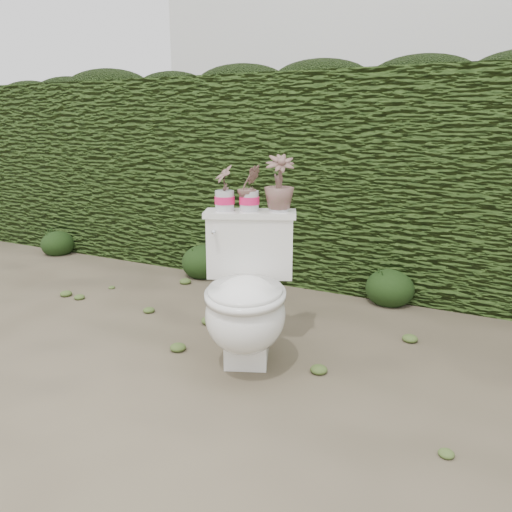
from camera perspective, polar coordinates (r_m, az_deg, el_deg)
The scene contains 10 objects.
ground at distance 2.99m, azimuth -3.64°, elevation -9.57°, with size 60.00×60.00×0.00m, color #746850.
hedge at distance 4.20m, azimuth 7.46°, elevation 8.80°, with size 8.00×1.00×1.60m, color #39551C.
house_wall at distance 8.41m, azimuth 22.74°, elevation 19.03°, with size 8.00×3.50×4.00m, color silver.
toilet at distance 2.61m, azimuth -1.06°, elevation -4.86°, with size 0.68×0.80×0.78m.
potted_plant_left at distance 2.73m, azimuth -3.62°, elevation 7.60°, with size 0.12×0.08×0.23m, color #326720.
potted_plant_center at distance 2.72m, azimuth -0.78°, elevation 7.62°, with size 0.13×0.10×0.24m, color #326720.
potted_plant_right at distance 2.71m, azimuth 2.67°, elevation 8.15°, with size 0.16×0.16×0.29m, color #326720.
liriope_clump_0 at distance 5.24m, azimuth -21.74°, elevation 1.60°, with size 0.32×0.32×0.25m, color #213914.
liriope_clump_1 at distance 4.17m, azimuth -6.00°, elevation -0.33°, with size 0.37×0.37×0.29m, color #213914.
liriope_clump_2 at distance 3.66m, azimuth 15.07°, elevation -3.14°, with size 0.34×0.34×0.27m, color #213914.
Camera 1 is at (1.40, -2.34, 1.24)m, focal length 35.00 mm.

